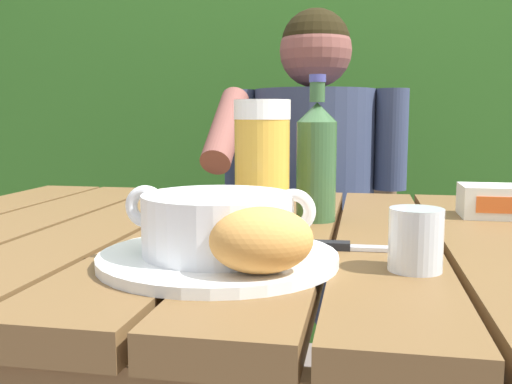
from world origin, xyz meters
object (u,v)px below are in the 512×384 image
chair_near_diner (317,276)px  water_glass_small (416,240)px  bread_roll (262,240)px  beer_glass (262,164)px  beer_bottle (316,160)px  soup_bowl (218,222)px  table_knife (348,247)px  serving_plate (218,258)px  butter_tub (497,201)px  person_eating (311,200)px

chair_near_diner → water_glass_small: (0.19, -1.07, 0.35)m
bread_roll → beer_glass: beer_glass is taller
chair_near_diner → beer_bottle: size_ratio=3.81×
soup_bowl → water_glass_small: soup_bowl is taller
table_knife → serving_plate: bearing=-147.1°
table_knife → beer_glass: bearing=135.6°
serving_plate → water_glass_small: water_glass_small is taller
water_glass_small → chair_near_diner: bearing=100.0°
butter_tub → table_knife: bearing=-129.5°
bread_roll → soup_bowl: bearing=130.6°
person_eating → soup_bowl: (-0.03, -0.88, 0.10)m
beer_glass → water_glass_small: (0.21, -0.22, -0.06)m
chair_near_diner → water_glass_small: 1.14m
soup_bowl → butter_tub: 0.54m
serving_plate → bread_roll: bearing=-49.4°
water_glass_small → butter_tub: (0.16, 0.37, -0.01)m
serving_plate → water_glass_small: 0.22m
chair_near_diner → person_eating: size_ratio=0.73×
chair_near_diner → soup_bowl: bearing=-91.6°
bread_roll → table_knife: bearing=64.2°
serving_plate → beer_glass: beer_glass is taller
bread_roll → butter_tub: 0.56m
water_glass_small → butter_tub: size_ratio=0.58×
bread_roll → water_glass_small: bearing=28.1°
person_eating → beer_bottle: 0.61m
person_eating → bread_roll: bearing=-87.8°
bread_roll → chair_near_diner: bearing=91.7°
soup_bowl → table_knife: (0.14, 0.09, -0.04)m
soup_bowl → chair_near_diner: bearing=88.4°
bread_roll → person_eating: bearing=92.2°
serving_plate → table_knife: 0.17m
person_eating → table_knife: bearing=-81.5°
soup_bowl → beer_glass: (0.01, 0.22, 0.05)m
beer_glass → beer_bottle: bearing=41.9°
serving_plate → table_knife: serving_plate is taller
water_glass_small → beer_bottle: bearing=115.0°
water_glass_small → bread_roll: bearing=-151.9°
chair_near_diner → serving_plate: size_ratio=3.21×
water_glass_small → serving_plate: bearing=-177.7°
table_knife → butter_tub: bearing=50.5°
chair_near_diner → person_eating: 0.33m
beer_bottle → soup_bowl: bearing=-106.6°
chair_near_diner → bread_roll: 1.21m
bread_roll → beer_bottle: (0.02, 0.37, 0.05)m
soup_bowl → water_glass_small: (0.22, 0.01, -0.01)m
chair_near_diner → soup_bowl: chair_near_diner is taller
serving_plate → table_knife: bearing=32.9°
chair_near_diner → beer_bottle: bearing=-85.8°
butter_tub → beer_bottle: bearing=-163.1°
butter_tub → chair_near_diner: bearing=116.8°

